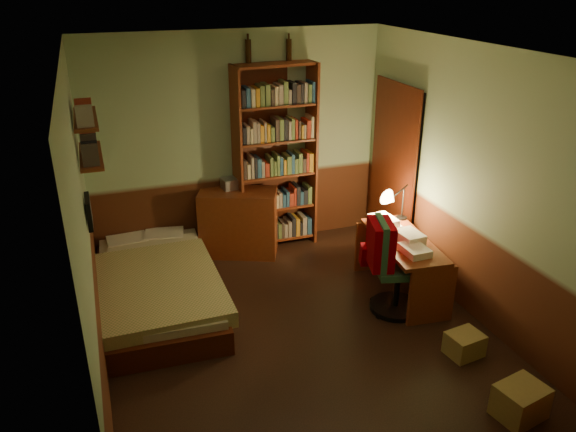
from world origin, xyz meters
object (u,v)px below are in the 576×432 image
object	(u,v)px
desk	(401,267)
cardboard_box_a	(520,402)
desk_lamp	(404,190)
office_chair	(399,260)
dresser	(239,223)
bookshelf	(275,159)
mini_stereo	(232,183)
cardboard_box_b	(464,344)
bed	(155,275)

from	to	relation	value
desk	cardboard_box_a	bearing A→B (deg)	-85.16
desk_lamp	office_chair	world-z (taller)	desk_lamp
dresser	bookshelf	xyz separation A→B (m)	(0.50, 0.08, 0.72)
mini_stereo	office_chair	xyz separation A→B (m)	(1.20, -1.88, -0.30)
cardboard_box_a	cardboard_box_b	xyz separation A→B (m)	(0.06, 0.79, -0.03)
dresser	desk	world-z (taller)	dresser
bed	bookshelf	bearing A→B (deg)	31.88
desk	cardboard_box_a	world-z (taller)	desk
desk_lamp	cardboard_box_a	bearing A→B (deg)	-121.32
cardboard_box_a	desk_lamp	bearing A→B (deg)	83.03
desk	desk_lamp	world-z (taller)	desk_lamp
bookshelf	bed	bearing A→B (deg)	-156.63
dresser	desk_lamp	world-z (taller)	desk_lamp
dresser	bed	bearing A→B (deg)	-120.80
cardboard_box_a	mini_stereo	bearing A→B (deg)	110.98
desk	cardboard_box_a	size ratio (longest dim) A/B	3.29
desk	desk_lamp	xyz separation A→B (m)	(0.25, 0.47, 0.66)
dresser	desk	bearing A→B (deg)	-24.80
desk	desk_lamp	size ratio (longest dim) A/B	1.79
desk	office_chair	bearing A→B (deg)	-120.38
desk_lamp	dresser	bearing A→B (deg)	123.27
bookshelf	desk	world-z (taller)	bookshelf
desk_lamp	cardboard_box_b	size ratio (longest dim) A/B	2.23
bed	office_chair	world-z (taller)	office_chair
cardboard_box_a	cardboard_box_b	world-z (taller)	cardboard_box_a
bed	cardboard_box_a	xyz separation A→B (m)	(2.42, -2.59, -0.18)
desk	bookshelf	bearing A→B (deg)	124.75
bed	dresser	distance (m)	1.37
dresser	cardboard_box_a	xyz separation A→B (m)	(1.32, -3.40, -0.26)
bed	desk	world-z (taller)	desk
desk	cardboard_box_b	size ratio (longest dim) A/B	3.98
bed	dresser	bearing A→B (deg)	39.01
dresser	cardboard_box_a	world-z (taller)	dresser
bookshelf	cardboard_box_b	bearing A→B (deg)	-77.73
bookshelf	cardboard_box_a	size ratio (longest dim) A/B	6.14
mini_stereo	bed	bearing A→B (deg)	-147.21
mini_stereo	bookshelf	bearing A→B (deg)	-12.69
dresser	cardboard_box_b	distance (m)	2.97
bed	bookshelf	distance (m)	2.00
mini_stereo	cardboard_box_a	size ratio (longest dim) A/B	0.64
bookshelf	office_chair	size ratio (longest dim) A/B	1.98
dresser	cardboard_box_a	size ratio (longest dim) A/B	2.48
dresser	cardboard_box_b	xyz separation A→B (m)	(1.38, -2.61, -0.29)
desk	cardboard_box_b	distance (m)	1.13
office_chair	cardboard_box_a	world-z (taller)	office_chair
office_chair	dresser	bearing A→B (deg)	139.22
bookshelf	desk	bearing A→B (deg)	-67.22
bookshelf	cardboard_box_a	xyz separation A→B (m)	(0.82, -3.48, -0.98)
office_chair	bookshelf	bearing A→B (deg)	125.54
mini_stereo	cardboard_box_b	xyz separation A→B (m)	(1.41, -2.73, -0.76)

